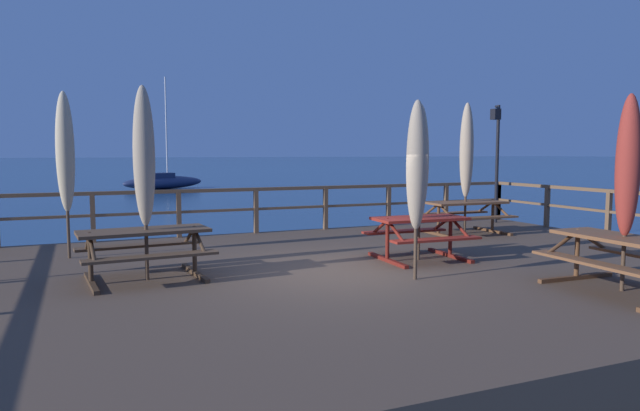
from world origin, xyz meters
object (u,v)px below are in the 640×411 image
Objects in this scene: patio_umbrella_short_front at (65,153)px; patio_umbrella_tall_front at (417,166)px; patio_umbrella_tall_back_left at (420,161)px; lamp_post_hooked at (497,145)px; picnic_table_front_right at (420,229)px; patio_umbrella_tall_mid_right at (467,151)px; picnic_table_front_left at (625,252)px; sailboat_distant at (163,182)px; patio_umbrella_tall_mid_left at (628,167)px; patio_umbrella_tall_back_right at (144,157)px; picnic_table_back_left at (466,210)px; picnic_table_mid_left at (144,243)px.

patio_umbrella_tall_front is at bearing -39.11° from patio_umbrella_short_front.
patio_umbrella_tall_back_left is 6.09m from lamp_post_hooked.
patio_umbrella_tall_mid_right reaches higher than picnic_table_front_right.
patio_umbrella_tall_mid_right is 1.02× the size of patio_umbrella_short_front.
sailboat_distant reaches higher than picnic_table_front_left.
sailboat_distant reaches higher than patio_umbrella_tall_mid_right.
patio_umbrella_tall_mid_left is 0.93× the size of patio_umbrella_tall_back_right.
picnic_table_back_left is 7.91m from patio_umbrella_tall_back_right.
patio_umbrella_tall_back_left is (-1.31, 3.13, 1.21)m from picnic_table_front_left.
patio_umbrella_short_front is (-1.12, 2.40, 0.06)m from patio_umbrella_tall_back_right.
picnic_table_front_right is at bearing 55.07° from patio_umbrella_tall_front.
picnic_table_back_left is at bearing 39.74° from patio_umbrella_tall_back_left.
patio_umbrella_tall_mid_left is at bearing -28.77° from patio_umbrella_tall_back_right.
sailboat_distant is (-1.51, 35.17, -0.66)m from picnic_table_front_left.
lamp_post_hooked reaches higher than patio_umbrella_tall_back_left.
patio_umbrella_tall_back_right is at bearing 150.72° from picnic_table_front_left.
patio_umbrella_short_front is 0.94× the size of lamp_post_hooked.
sailboat_distant reaches higher than picnic_table_back_left.
picnic_table_back_left is at bearing -145.62° from lamp_post_hooked.
patio_umbrella_tall_mid_left is at bearing -37.61° from patio_umbrella_tall_front.
picnic_table_mid_left is 4.26m from patio_umbrella_tall_front.
patio_umbrella_short_front is 10.66m from lamp_post_hooked.
patio_umbrella_tall_front is at bearing -22.58° from patio_umbrella_tall_back_right.
lamp_post_hooked is at bearing 62.83° from picnic_table_front_left.
patio_umbrella_short_front reaches higher than patio_umbrella_tall_front.
picnic_table_front_right is at bearing -23.99° from patio_umbrella_short_front.
sailboat_distant is at bearing 81.96° from picnic_table_mid_left.
lamp_post_hooked is at bearing 20.03° from picnic_table_mid_left.
picnic_table_back_left is at bearing 15.90° from patio_umbrella_tall_back_right.
patio_umbrella_short_front is at bearing 156.01° from picnic_table_front_right.
patio_umbrella_tall_back_right is (-5.97, 3.35, 1.29)m from picnic_table_front_left.
picnic_table_back_left is 5.76m from patio_umbrella_tall_mid_left.
picnic_table_front_right is 4.74m from picnic_table_mid_left.
patio_umbrella_tall_front is at bearing -138.61° from lamp_post_hooked.
picnic_table_back_left is 0.69× the size of patio_umbrella_tall_back_left.
patio_umbrella_short_front is at bearing 114.63° from picnic_table_mid_left.
lamp_post_hooked reaches higher than patio_umbrella_tall_front.
patio_umbrella_tall_mid_right is 5.30m from patio_umbrella_tall_front.
lamp_post_hooked is at bearing 34.38° from picnic_table_back_left.
patio_umbrella_tall_back_left is at bearing -145.36° from picnic_table_front_right.
patio_umbrella_tall_back_left reaches higher than picnic_table_front_left.
patio_umbrella_tall_back_right is 10.11m from lamp_post_hooked.
patio_umbrella_tall_mid_left is (-1.49, -5.44, 1.17)m from picnic_table_back_left.
patio_umbrella_tall_mid_left is 0.35× the size of sailboat_distant.
lamp_post_hooked is (1.98, 1.36, 1.55)m from picnic_table_back_left.
patio_umbrella_tall_back_left is at bearing 113.60° from patio_umbrella_tall_mid_left.
picnic_table_mid_left is 0.68× the size of patio_umbrella_tall_back_right.
patio_umbrella_tall_mid_right is at bearing -146.45° from lamp_post_hooked.
picnic_table_front_left is 6.97m from patio_umbrella_tall_back_right.
patio_umbrella_tall_back_right reaches higher than patio_umbrella_tall_back_left.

